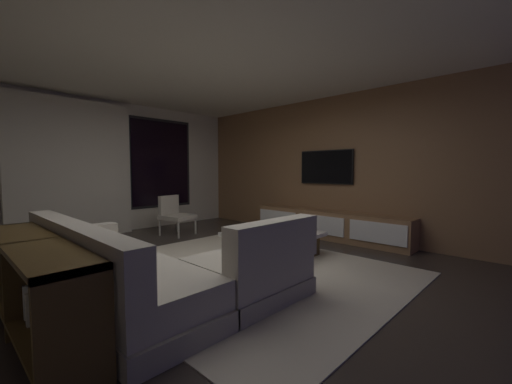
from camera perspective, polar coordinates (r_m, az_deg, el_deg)
name	(u,v)px	position (r m, az deg, el deg)	size (l,w,h in m)	color
floor	(215,275)	(3.97, -7.47, -14.83)	(9.20, 9.20, 0.00)	#332B26
back_wall_with_window	(98,168)	(6.95, -27.05, 4.03)	(6.60, 0.30, 2.70)	beige
media_wall	(340,167)	(6.16, 15.28, 4.45)	(0.12, 7.80, 2.70)	#8E6642
ceiling	(213,49)	(4.03, -7.84, 24.59)	(8.20, 8.20, 0.00)	beige
area_rug	(242,269)	(4.12, -2.66, -14.04)	(3.20, 3.80, 0.01)	beige
sectional_couch	(152,273)	(3.24, -18.60, -13.98)	(1.98, 2.50, 0.82)	#A49C8C
coffee_table	(273,243)	(4.71, 3.12, -9.44)	(1.16, 1.16, 0.36)	#4D3718
book_stack_on_coffee_table	(280,229)	(4.64, 4.49, -6.81)	(0.30, 0.21, 0.11)	#5A4CC0
accent_chair_near_window	(174,213)	(6.43, -14.77, -3.74)	(0.66, 0.67, 0.78)	#B2ADA0
media_console	(329,225)	(6.02, 13.33, -5.99)	(0.46, 3.10, 0.52)	#8E6642
mounted_tv	(326,167)	(6.19, 12.76, 4.49)	(0.05, 1.13, 0.65)	black
console_table_behind_couch	(34,282)	(3.04, -35.71, -13.35)	(0.40, 2.10, 0.74)	#4D3718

